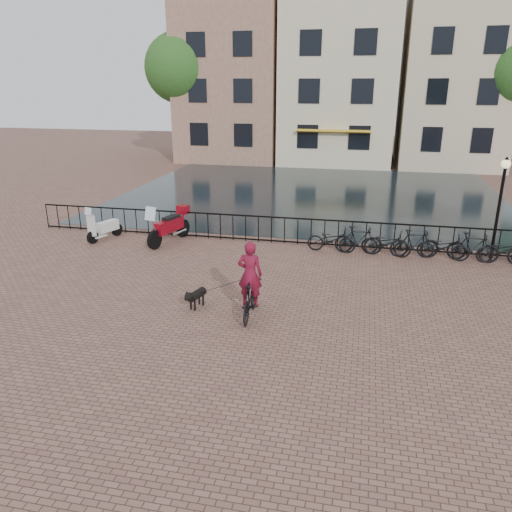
% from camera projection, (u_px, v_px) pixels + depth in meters
% --- Properties ---
extents(ground, '(100.00, 100.00, 0.00)m').
position_uv_depth(ground, '(228.00, 347.00, 11.50)').
color(ground, brown).
rests_on(ground, ground).
extents(canal_water, '(20.00, 20.00, 0.00)m').
position_uv_depth(canal_water, '(311.00, 193.00, 27.45)').
color(canal_water, black).
rests_on(canal_water, ground).
extents(railing, '(20.00, 0.05, 1.02)m').
position_uv_depth(railing, '(284.00, 231.00, 18.71)').
color(railing, black).
rests_on(railing, ground).
extents(canal_house_left, '(7.50, 9.00, 12.80)m').
position_uv_depth(canal_house_left, '(236.00, 73.00, 38.56)').
color(canal_house_left, brown).
rests_on(canal_house_left, ground).
extents(canal_house_mid, '(8.00, 9.50, 11.80)m').
position_uv_depth(canal_house_mid, '(340.00, 80.00, 37.11)').
color(canal_house_mid, beige).
rests_on(canal_house_mid, ground).
extents(canal_house_right, '(7.00, 9.00, 13.30)m').
position_uv_depth(canal_house_right, '(455.00, 69.00, 35.25)').
color(canal_house_right, '#C7B394').
rests_on(canal_house_right, ground).
extents(tree_far_left, '(5.04, 5.04, 9.27)m').
position_uv_depth(tree_far_left, '(179.00, 68.00, 36.40)').
color(tree_far_left, black).
rests_on(tree_far_left, ground).
extents(lamp_post, '(0.30, 0.30, 3.45)m').
position_uv_depth(lamp_post, '(501.00, 192.00, 16.27)').
color(lamp_post, black).
rests_on(lamp_post, ground).
extents(cyclist, '(0.78, 1.78, 2.41)m').
position_uv_depth(cyclist, '(250.00, 284.00, 12.67)').
color(cyclist, black).
rests_on(cyclist, ground).
extents(dog, '(0.51, 0.91, 0.59)m').
position_uv_depth(dog, '(197.00, 297.00, 13.44)').
color(dog, black).
rests_on(dog, ground).
extents(motorcycle, '(1.15, 2.35, 1.63)m').
position_uv_depth(motorcycle, '(169.00, 222.00, 18.70)').
color(motorcycle, maroon).
rests_on(motorcycle, ground).
extents(scooter, '(0.94, 1.60, 1.43)m').
position_uv_depth(scooter, '(104.00, 221.00, 19.13)').
color(scooter, silver).
rests_on(scooter, ground).
extents(parked_bike_0, '(1.74, 0.68, 0.90)m').
position_uv_depth(parked_bike_0, '(331.00, 240.00, 17.81)').
color(parked_bike_0, black).
rests_on(parked_bike_0, ground).
extents(parked_bike_1, '(1.67, 0.48, 1.00)m').
position_uv_depth(parked_bike_1, '(359.00, 240.00, 17.60)').
color(parked_bike_1, black).
rests_on(parked_bike_1, ground).
extents(parked_bike_2, '(1.79, 0.88, 0.90)m').
position_uv_depth(parked_bike_2, '(386.00, 243.00, 17.43)').
color(parked_bike_2, black).
rests_on(parked_bike_2, ground).
extents(parked_bike_3, '(1.71, 0.69, 1.00)m').
position_uv_depth(parked_bike_3, '(415.00, 244.00, 17.22)').
color(parked_bike_3, black).
rests_on(parked_bike_3, ground).
extents(parked_bike_4, '(1.77, 0.79, 0.90)m').
position_uv_depth(parked_bike_4, '(443.00, 247.00, 17.05)').
color(parked_bike_4, black).
rests_on(parked_bike_4, ground).
extents(parked_bike_5, '(1.71, 0.69, 1.00)m').
position_uv_depth(parked_bike_5, '(473.00, 247.00, 16.84)').
color(parked_bike_5, black).
rests_on(parked_bike_5, ground).
extents(parked_bike_6, '(1.76, 0.74, 0.90)m').
position_uv_depth(parked_bike_6, '(503.00, 251.00, 16.66)').
color(parked_bike_6, black).
rests_on(parked_bike_6, ground).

